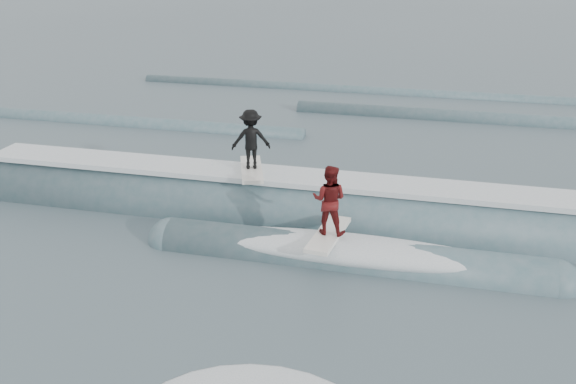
# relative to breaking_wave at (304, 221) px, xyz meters

# --- Properties ---
(ground) EXTENTS (160.00, 160.00, 0.00)m
(ground) POSITION_rel_breaking_wave_xyz_m (-0.27, -6.53, -0.04)
(ground) COLOR #3A4B55
(ground) RESTS_ON ground
(breaking_wave) EXTENTS (24.09, 3.90, 2.25)m
(breaking_wave) POSITION_rel_breaking_wave_xyz_m (0.00, 0.00, 0.00)
(breaking_wave) COLOR #3B5C64
(breaking_wave) RESTS_ON ground
(surfer_black) EXTENTS (1.18, 2.07, 1.69)m
(surfer_black) POSITION_rel_breaking_wave_xyz_m (-1.53, 0.33, 1.97)
(surfer_black) COLOR white
(surfer_black) RESTS_ON ground
(surfer_red) EXTENTS (0.82, 2.05, 1.74)m
(surfer_red) POSITION_rel_breaking_wave_xyz_m (1.00, -1.87, 1.36)
(surfer_red) COLOR white
(surfer_red) RESTS_ON ground
(far_swells) EXTENTS (42.85, 8.65, 0.80)m
(far_swells) POSITION_rel_breaking_wave_xyz_m (-0.89, 11.12, -0.04)
(far_swells) COLOR #3B5C64
(far_swells) RESTS_ON ground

